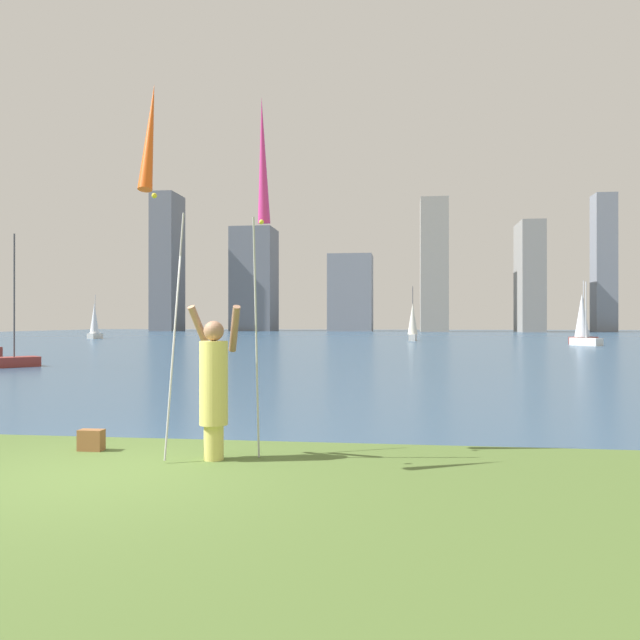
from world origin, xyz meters
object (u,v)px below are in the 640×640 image
(bag, at_px, (91,440))
(sailboat_3, at_px, (413,323))
(kite_flag_right, at_px, (263,168))
(sailboat_4, at_px, (95,322))
(sailboat_5, at_px, (582,321))
(sailboat_6, at_px, (586,341))
(sailboat_1, at_px, (14,360))
(kite_flag_left, at_px, (151,147))
(person, at_px, (214,384))

(bag, xyz_separation_m, sailboat_3, (4.75, 47.03, 1.42))
(kite_flag_right, relative_size, sailboat_4, 1.08)
(kite_flag_right, height_order, sailboat_5, sailboat_5)
(bag, distance_m, sailboat_6, 41.51)
(bag, bearing_deg, sailboat_5, 67.67)
(sailboat_1, distance_m, sailboat_6, 35.91)
(kite_flag_left, height_order, kite_flag_right, kite_flag_right)
(kite_flag_left, xyz_separation_m, sailboat_5, (15.86, 42.61, -1.90))
(person, distance_m, sailboat_1, 18.61)
(kite_flag_right, relative_size, sailboat_6, 1.02)
(person, xyz_separation_m, sailboat_4, (-26.99, 50.24, 0.65))
(kite_flag_right, height_order, bag, kite_flag_right)
(kite_flag_left, height_order, bag, kite_flag_left)
(bag, height_order, sailboat_5, sailboat_5)
(sailboat_3, height_order, sailboat_5, sailboat_5)
(person, height_order, sailboat_1, sailboat_1)
(sailboat_1, height_order, sailboat_5, sailboat_1)
(bag, relative_size, sailboat_3, 0.07)
(kite_flag_right, relative_size, bag, 14.23)
(kite_flag_right, distance_m, sailboat_4, 56.97)
(kite_flag_left, bearing_deg, sailboat_1, 127.21)
(kite_flag_right, xyz_separation_m, sailboat_1, (-12.41, 13.91, -3.36))
(bag, distance_m, sailboat_3, 47.29)
(sailboat_5, bearing_deg, kite_flag_right, -109.66)
(person, relative_size, bag, 5.95)
(person, xyz_separation_m, bag, (-1.74, 0.32, -0.79))
(kite_flag_left, bearing_deg, sailboat_3, 85.81)
(kite_flag_right, distance_m, bag, 4.15)
(sailboat_6, bearing_deg, kite_flag_left, -111.21)
(sailboat_5, bearing_deg, sailboat_1, -134.61)
(kite_flag_right, bearing_deg, person, -142.60)
(person, bearing_deg, sailboat_3, 74.59)
(bag, relative_size, sailboat_1, 0.06)
(person, relative_size, sailboat_5, 0.40)
(sailboat_3, xyz_separation_m, sailboat_4, (-30.00, 2.88, 0.02))
(sailboat_5, height_order, sailboat_6, sailboat_5)
(person, distance_m, sailboat_4, 57.03)
(kite_flag_left, xyz_separation_m, sailboat_6, (15.19, 39.15, -3.32))
(person, height_order, kite_flag_left, kite_flag_left)
(kite_flag_right, bearing_deg, sailboat_6, 69.59)
(kite_flag_right, bearing_deg, sailboat_1, 131.74)
(person, relative_size, sailboat_4, 0.45)
(kite_flag_left, distance_m, sailboat_3, 48.22)
(sailboat_4, bearing_deg, sailboat_1, -67.21)
(person, distance_m, kite_flag_left, 2.83)
(sailboat_3, relative_size, sailboat_4, 1.11)
(kite_flag_left, relative_size, kite_flag_right, 0.97)
(person, height_order, sailboat_5, sailboat_5)
(kite_flag_right, height_order, sailboat_1, sailboat_1)
(kite_flag_left, bearing_deg, sailboat_4, 117.47)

